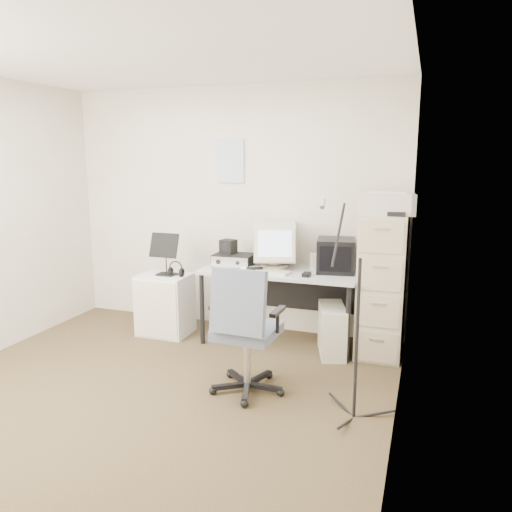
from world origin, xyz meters
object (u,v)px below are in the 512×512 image
(desk, at_px, (280,306))
(side_cart, at_px, (165,304))
(filing_cabinet, at_px, (382,285))
(office_chair, at_px, (247,329))

(desk, xyz_separation_m, side_cart, (-1.18, -0.16, -0.05))
(desk, bearing_deg, filing_cabinet, 1.81)
(side_cart, bearing_deg, desk, 7.43)
(office_chair, bearing_deg, desk, 95.51)
(desk, relative_size, side_cart, 2.42)
(filing_cabinet, relative_size, side_cart, 2.09)
(desk, bearing_deg, side_cart, -172.13)
(desk, bearing_deg, office_chair, -87.06)
(office_chair, xyz_separation_m, side_cart, (-1.24, 0.94, -0.20))
(office_chair, height_order, side_cart, office_chair)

